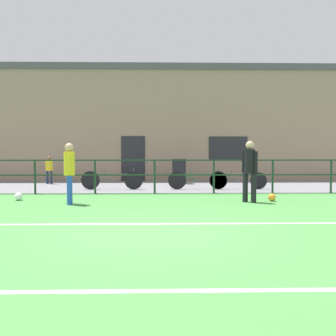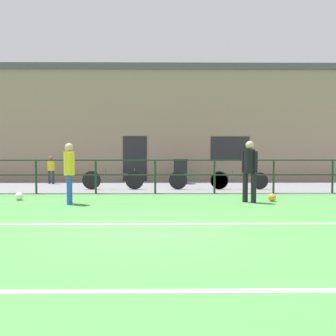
% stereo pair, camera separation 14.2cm
% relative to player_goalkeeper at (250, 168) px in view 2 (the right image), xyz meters
% --- Properties ---
extents(ground, '(60.00, 44.00, 0.04)m').
position_rel_player_goalkeeper_xyz_m(ground, '(-2.70, -3.80, -1.00)').
color(ground, '#478C42').
extents(field_line_touchline, '(36.00, 0.11, 0.00)m').
position_rel_player_goalkeeper_xyz_m(field_line_touchline, '(-2.70, -3.11, -0.98)').
color(field_line_touchline, white).
rests_on(field_line_touchline, ground).
extents(field_line_hash, '(36.00, 0.11, 0.00)m').
position_rel_player_goalkeeper_xyz_m(field_line_hash, '(-2.70, -6.80, -0.98)').
color(field_line_hash, white).
rests_on(field_line_hash, ground).
extents(pavement_strip, '(48.00, 5.00, 0.02)m').
position_rel_player_goalkeeper_xyz_m(pavement_strip, '(-2.70, 4.70, -0.97)').
color(pavement_strip, slate).
rests_on(pavement_strip, ground).
extents(perimeter_fence, '(36.07, 0.07, 1.15)m').
position_rel_player_goalkeeper_xyz_m(perimeter_fence, '(-2.70, 2.20, -0.23)').
color(perimeter_fence, '#193823').
rests_on(perimeter_fence, ground).
extents(clubhouse_facade, '(28.00, 2.56, 5.46)m').
position_rel_player_goalkeeper_xyz_m(clubhouse_facade, '(-2.70, 8.40, 1.76)').
color(clubhouse_facade, gray).
rests_on(clubhouse_facade, ground).
extents(player_goalkeeper, '(0.39, 0.34, 1.73)m').
position_rel_player_goalkeeper_xyz_m(player_goalkeeper, '(0.00, 0.00, 0.00)').
color(player_goalkeeper, black).
rests_on(player_goalkeeper, ground).
extents(player_striker, '(0.29, 0.45, 1.66)m').
position_rel_player_goalkeeper_xyz_m(player_striker, '(-4.98, -0.27, -0.04)').
color(player_striker, blue).
rests_on(player_striker, ground).
extents(soccer_ball_match, '(0.22, 0.22, 0.22)m').
position_rel_player_goalkeeper_xyz_m(soccer_ball_match, '(0.71, 0.24, -0.87)').
color(soccer_ball_match, orange).
rests_on(soccer_ball_match, ground).
extents(soccer_ball_spare, '(0.23, 0.23, 0.23)m').
position_rel_player_goalkeeper_xyz_m(soccer_ball_spare, '(-6.66, 0.56, -0.87)').
color(soccer_ball_spare, white).
rests_on(soccer_ball_spare, ground).
extents(spectator_child, '(0.32, 0.21, 1.18)m').
position_rel_player_goalkeeper_xyz_m(spectator_child, '(-7.23, 5.75, -0.29)').
color(spectator_child, '#232D4C').
rests_on(spectator_child, pavement_strip).
extents(bicycle_parked_0, '(2.26, 0.04, 0.77)m').
position_rel_player_goalkeeper_xyz_m(bicycle_parked_0, '(-4.28, 3.40, -0.61)').
color(bicycle_parked_0, black).
rests_on(bicycle_parked_0, pavement_strip).
extents(bicycle_parked_1, '(2.19, 0.04, 0.76)m').
position_rel_player_goalkeeper_xyz_m(bicycle_parked_1, '(-1.13, 3.40, -0.61)').
color(bicycle_parked_1, black).
rests_on(bicycle_parked_1, pavement_strip).
extents(bicycle_parked_3, '(2.11, 0.04, 0.72)m').
position_rel_player_goalkeeper_xyz_m(bicycle_parked_3, '(0.38, 3.40, -0.64)').
color(bicycle_parked_3, black).
rests_on(bicycle_parked_3, pavement_strip).
extents(trash_bin_0, '(0.60, 0.51, 1.06)m').
position_rel_player_goalkeeper_xyz_m(trash_bin_0, '(-1.70, 5.81, -0.43)').
color(trash_bin_0, black).
rests_on(trash_bin_0, pavement_strip).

